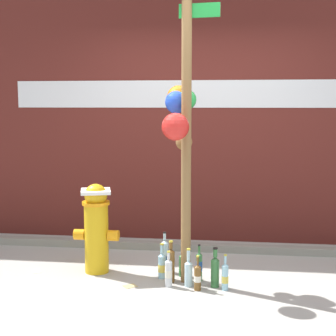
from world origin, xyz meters
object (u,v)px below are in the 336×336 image
at_px(memorial_post, 182,95).
at_px(bottle_1, 198,277).
at_px(bottle_9, 215,270).
at_px(bottle_5, 199,266).
at_px(bottle_2, 182,264).
at_px(bottle_8, 165,257).
at_px(bottle_0, 188,272).
at_px(bottle_6, 171,264).
at_px(bottle_7, 169,272).
at_px(bottle_3, 225,276).
at_px(fire_hydrant, 96,226).
at_px(bottle_4, 162,265).

xyz_separation_m(memorial_post, bottle_1, (0.16, -0.23, -1.57)).
xyz_separation_m(memorial_post, bottle_9, (0.31, -0.13, -1.54)).
bearing_deg(bottle_5, bottle_2, 146.60).
distance_m(bottle_2, bottle_8, 0.21).
relative_size(bottle_0, bottle_2, 1.23).
distance_m(bottle_2, bottle_6, 0.20).
bearing_deg(bottle_7, bottle_1, -12.53).
distance_m(memorial_post, bottle_9, 1.57).
relative_size(memorial_post, bottle_1, 9.25).
bearing_deg(bottle_0, bottle_3, -9.24).
bearing_deg(bottle_0, bottle_8, 126.31).
height_order(fire_hydrant, bottle_5, fire_hydrant).
bearing_deg(bottle_6, bottle_1, -34.13).
xyz_separation_m(bottle_2, bottle_3, (0.40, -0.31, 0.01)).
height_order(bottle_2, bottle_5, bottle_5).
bearing_deg(fire_hydrant, bottle_0, -17.06).
height_order(bottle_6, bottle_9, bottle_6).
relative_size(bottle_1, bottle_9, 0.87).
height_order(fire_hydrant, bottle_7, fire_hydrant).
height_order(bottle_1, bottle_5, bottle_5).
bearing_deg(bottle_5, bottle_8, 148.84).
xyz_separation_m(bottle_3, bottle_7, (-0.50, 0.02, 0.01)).
bearing_deg(bottle_4, bottle_8, 89.98).
xyz_separation_m(fire_hydrant, bottle_5, (0.99, -0.13, -0.31)).
bearing_deg(bottle_6, memorial_post, 32.01).
bearing_deg(bottle_8, bottle_0, -53.69).
relative_size(bottle_4, bottle_8, 0.84).
xyz_separation_m(bottle_5, bottle_7, (-0.26, -0.17, -0.01)).
xyz_separation_m(bottle_0, bottle_5, (0.08, 0.15, 0.01)).
xyz_separation_m(bottle_0, bottle_6, (-0.17, 0.09, 0.03)).
height_order(bottle_1, bottle_2, bottle_1).
xyz_separation_m(bottle_1, bottle_6, (-0.26, 0.17, 0.05)).
height_order(bottle_2, bottle_4, bottle_4).
height_order(bottle_3, bottle_8, bottle_8).
height_order(fire_hydrant, bottle_4, fire_hydrant).
distance_m(memorial_post, bottle_3, 1.63).
height_order(bottle_4, bottle_5, bottle_5).
bearing_deg(bottle_7, bottle_9, 6.06).
bearing_deg(bottle_4, memorial_post, -9.16).
xyz_separation_m(bottle_1, bottle_7, (-0.26, 0.06, 0.01)).
bearing_deg(bottle_3, bottle_4, 158.59).
height_order(bottle_3, bottle_6, bottle_6).
distance_m(bottle_3, bottle_8, 0.71).
distance_m(bottle_4, bottle_8, 0.18).
distance_m(bottle_2, bottle_9, 0.40).
bearing_deg(bottle_5, fire_hydrant, 172.39).
bearing_deg(bottle_7, bottle_8, 102.81).
distance_m(bottle_0, bottle_8, 0.44).
distance_m(fire_hydrant, bottle_7, 0.86).
height_order(bottle_0, bottle_7, bottle_0).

